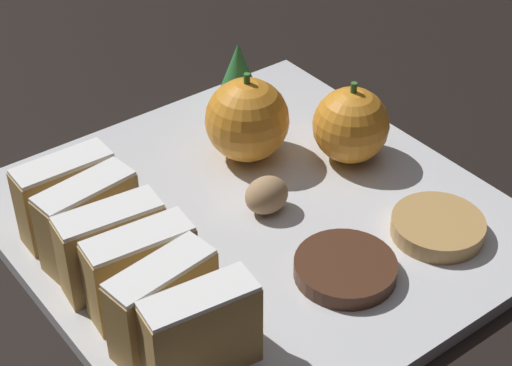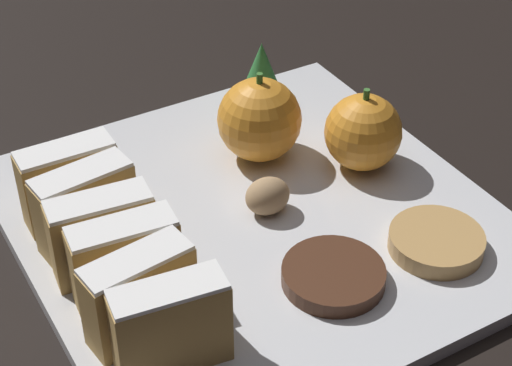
{
  "view_description": "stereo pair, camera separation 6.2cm",
  "coord_description": "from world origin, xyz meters",
  "px_view_note": "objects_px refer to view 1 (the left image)",
  "views": [
    {
      "loc": [
        -0.3,
        -0.4,
        0.42
      ],
      "look_at": [
        0.0,
        0.0,
        0.04
      ],
      "focal_mm": 60.0,
      "sensor_mm": 36.0,
      "label": 1
    },
    {
      "loc": [
        -0.25,
        -0.43,
        0.42
      ],
      "look_at": [
        0.0,
        0.0,
        0.04
      ],
      "focal_mm": 60.0,
      "sensor_mm": 36.0,
      "label": 2
    }
  ],
  "objects_px": {
    "orange_far": "(247,120)",
    "walnut": "(267,195)",
    "chocolate_cookie": "(345,268)",
    "orange_near": "(351,125)"
  },
  "relations": [
    {
      "from": "orange_far",
      "to": "chocolate_cookie",
      "type": "bearing_deg",
      "value": -101.98
    },
    {
      "from": "orange_near",
      "to": "chocolate_cookie",
      "type": "height_order",
      "value": "orange_near"
    },
    {
      "from": "orange_near",
      "to": "orange_far",
      "type": "height_order",
      "value": "orange_far"
    },
    {
      "from": "chocolate_cookie",
      "to": "orange_near",
      "type": "bearing_deg",
      "value": 46.7
    },
    {
      "from": "orange_far",
      "to": "walnut",
      "type": "distance_m",
      "value": 0.08
    },
    {
      "from": "orange_far",
      "to": "orange_near",
      "type": "bearing_deg",
      "value": -39.44
    },
    {
      "from": "orange_far",
      "to": "chocolate_cookie",
      "type": "relative_size",
      "value": 1.07
    },
    {
      "from": "orange_near",
      "to": "chocolate_cookie",
      "type": "xyz_separation_m",
      "value": [
        -0.1,
        -0.1,
        -0.03
      ]
    },
    {
      "from": "orange_far",
      "to": "chocolate_cookie",
      "type": "height_order",
      "value": "orange_far"
    },
    {
      "from": "orange_far",
      "to": "walnut",
      "type": "height_order",
      "value": "orange_far"
    }
  ]
}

